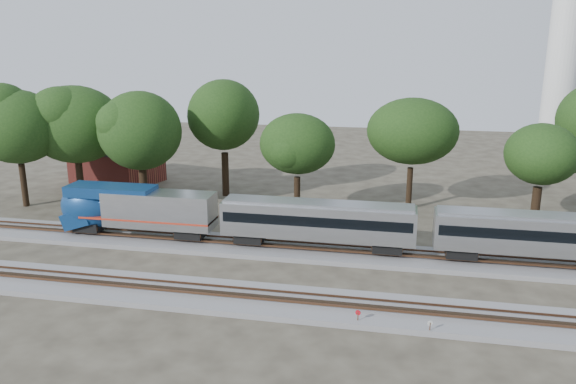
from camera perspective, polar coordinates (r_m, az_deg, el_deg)
name	(u,v)px	position (r m, az deg, el deg)	size (l,w,h in m)	color
ground	(300,282)	(42.58, 1.21, -9.11)	(160.00, 160.00, 0.00)	#383328
track_far	(312,251)	(47.96, 2.50, -6.01)	(160.00, 5.00, 0.73)	slate
track_near	(289,303)	(38.93, 0.14, -11.19)	(160.00, 5.00, 0.73)	slate
switch_stand_red	(358,316)	(36.43, 7.12, -12.38)	(0.35, 0.11, 1.10)	#512D19
switch_stand_white	(430,326)	(36.10, 14.23, -13.10)	(0.31, 0.15, 1.03)	#512D19
switch_lever	(376,326)	(36.61, 8.96, -13.29)	(0.50, 0.30, 0.30)	#512D19
brick_building	(117,163)	(74.95, -16.99, 2.86)	(11.72, 9.56, 4.92)	maroon
tree_0	(17,127)	(66.21, -25.85, 5.98)	(8.88, 8.88, 12.52)	black
tree_1	(75,125)	(66.09, -20.85, 6.42)	(8.80, 8.80, 12.41)	black
tree_2	(140,131)	(60.68, -14.81, 6.02)	(8.60, 8.60, 12.12)	black
tree_3	(224,115)	(64.33, -6.56, 7.78)	(9.59, 9.59, 13.52)	black
tree_4	(297,144)	(56.70, 0.95, 4.89)	(7.58, 7.58, 10.69)	black
tree_5	(413,131)	(60.09, 12.54, 6.03)	(8.55, 8.55, 12.06)	black
tree_6	(542,154)	(58.69, 24.37, 3.51)	(7.19, 7.19, 10.13)	black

